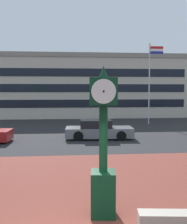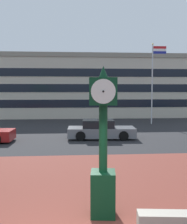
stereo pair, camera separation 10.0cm
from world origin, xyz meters
name	(u,v)px [view 2 (the right image)]	position (x,y,z in m)	size (l,w,h in m)	color
plaza_brick_paving	(70,207)	(0.00, 2.10, 0.00)	(44.00, 12.20, 0.01)	brown
street_clock	(103,149)	(0.88, 1.56, 1.78)	(0.76, 0.81, 3.90)	#0C381E
car_street_far	(101,130)	(2.00, 12.82, 0.57)	(4.58, 2.06, 1.28)	slate
flagpole_primary	(153,78)	(7.86, 20.35, 4.39)	(1.39, 0.14, 7.71)	silver
civic_building	(74,86)	(0.33, 30.60, 3.74)	(29.76, 10.57, 7.47)	beige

